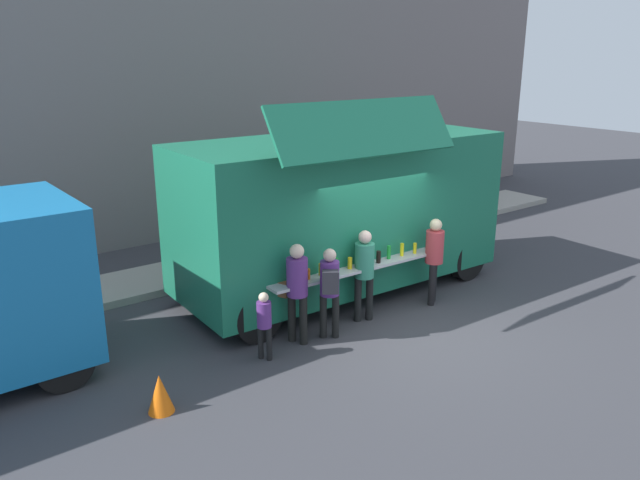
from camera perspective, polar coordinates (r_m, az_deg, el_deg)
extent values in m
plane|color=#38383D|center=(11.32, 7.46, -7.68)|extent=(60.00, 60.00, 0.00)
cube|color=#9E998E|center=(13.20, -19.37, -4.50)|extent=(28.00, 1.60, 0.15)
cube|color=slate|center=(16.39, -21.82, 13.61)|extent=(32.00, 2.40, 8.10)
cube|color=#1A6E4E|center=(12.28, 1.85, 2.88)|extent=(6.60, 2.69, 2.80)
cube|color=#1A6E4E|center=(10.38, 4.22, 10.21)|extent=(3.61, 0.74, 0.89)
cube|color=black|center=(10.91, 2.89, 2.86)|extent=(3.41, 0.21, 1.26)
cube|color=#B7B7BC|center=(11.05, 3.50, -2.63)|extent=(3.60, 0.46, 0.05)
cylinder|color=red|center=(10.28, -2.56, -3.44)|extent=(0.08, 0.08, 0.19)
cylinder|color=orange|center=(10.43, -1.12, -3.15)|extent=(0.08, 0.08, 0.18)
cylinder|color=yellow|center=(10.61, 0.05, -2.72)|extent=(0.07, 0.07, 0.21)
cylinder|color=green|center=(10.75, 1.46, -2.31)|extent=(0.08, 0.08, 0.25)
cylinder|color=yellow|center=(10.93, 2.76, -2.13)|extent=(0.08, 0.08, 0.21)
cylinder|color=black|center=(11.08, 4.14, -1.80)|extent=(0.07, 0.07, 0.24)
cylinder|color=black|center=(11.26, 5.40, -1.56)|extent=(0.08, 0.08, 0.22)
cylinder|color=green|center=(11.49, 6.35, -1.13)|extent=(0.07, 0.07, 0.25)
cylinder|color=yellow|center=(11.69, 7.54, -0.88)|extent=(0.07, 0.07, 0.24)
cylinder|color=yellow|center=(11.87, 8.71, -0.75)|extent=(0.07, 0.07, 0.20)
cube|color=black|center=(14.31, 12.25, 6.61)|extent=(0.15, 2.11, 1.23)
cylinder|color=black|center=(15.01, 7.09, 0.47)|extent=(0.90, 0.28, 0.90)
cylinder|color=black|center=(13.56, 13.30, -1.70)|extent=(0.90, 0.28, 0.90)
cylinder|color=black|center=(12.31, -10.92, -3.50)|extent=(0.90, 0.28, 0.90)
cylinder|color=black|center=(10.49, -5.85, -6.98)|extent=(0.90, 0.28, 0.90)
cube|color=black|center=(10.33, -22.01, -0.48)|extent=(0.09, 1.89, 0.93)
cylinder|color=black|center=(11.63, -25.28, -6.31)|extent=(0.84, 0.26, 0.84)
cylinder|color=black|center=(9.78, -22.49, -10.37)|extent=(0.84, 0.26, 0.84)
cone|color=orange|center=(8.88, -14.47, -13.49)|extent=(0.36, 0.36, 0.55)
cylinder|color=#2F5F39|center=(16.86, 7.57, 2.42)|extent=(0.60, 0.60, 0.97)
cylinder|color=black|center=(11.21, 3.50, -5.47)|extent=(0.13, 0.13, 0.83)
cylinder|color=black|center=(11.29, 4.56, -5.33)|extent=(0.13, 0.13, 0.83)
cylinder|color=#31886A|center=(10.99, 4.11, -1.88)|extent=(0.35, 0.35, 0.63)
sphere|color=beige|center=(10.86, 4.16, 0.28)|extent=(0.23, 0.23, 0.23)
cylinder|color=black|center=(10.59, 0.30, -7.01)|extent=(0.12, 0.12, 0.78)
cylinder|color=black|center=(10.60, 1.44, -6.99)|extent=(0.12, 0.12, 0.78)
cylinder|color=#592D7C|center=(10.33, 0.88, -3.53)|extent=(0.32, 0.32, 0.59)
sphere|color=beige|center=(10.20, 0.89, -1.40)|extent=(0.22, 0.22, 0.22)
cube|color=#24232A|center=(10.09, 0.96, -3.87)|extent=(0.32, 0.29, 0.38)
cylinder|color=black|center=(10.47, -2.60, -7.11)|extent=(0.13, 0.13, 0.85)
cylinder|color=black|center=(10.35, -1.54, -7.39)|extent=(0.13, 0.13, 0.85)
cylinder|color=#5B2D78|center=(10.13, -2.11, -3.41)|extent=(0.35, 0.35, 0.64)
sphere|color=beige|center=(9.98, -2.14, -1.05)|extent=(0.24, 0.24, 0.24)
cube|color=brown|center=(10.37, -3.40, -4.53)|extent=(0.21, 0.25, 0.25)
cylinder|color=black|center=(12.07, 10.24, -4.06)|extent=(0.13, 0.13, 0.83)
cylinder|color=black|center=(12.27, 10.36, -3.70)|extent=(0.13, 0.13, 0.83)
cylinder|color=#B93B41|center=(11.93, 10.48, -0.62)|extent=(0.34, 0.34, 0.63)
sphere|color=beige|center=(11.81, 10.60, 1.37)|extent=(0.23, 0.23, 0.23)
cylinder|color=black|center=(10.00, -5.47, -9.32)|extent=(0.09, 0.09, 0.56)
cylinder|color=black|center=(9.93, -4.70, -9.48)|extent=(0.09, 0.09, 0.56)
cylinder|color=#5B2D7B|center=(9.76, -5.16, -6.83)|extent=(0.23, 0.23, 0.42)
sphere|color=beige|center=(9.64, -5.21, -5.27)|extent=(0.16, 0.16, 0.16)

